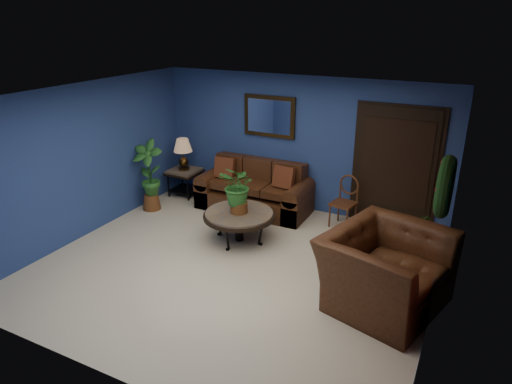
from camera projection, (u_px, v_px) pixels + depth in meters
The scene contains 18 objects.
floor at pixel (234, 266), 6.76m from camera, with size 5.50×5.50×0.00m, color beige.
wall_back at pixel (299, 144), 8.39m from camera, with size 5.50×0.04×2.50m, color navy.
wall_left at pixel (86, 161), 7.46m from camera, with size 0.04×5.00×2.50m, color navy.
wall_right_brick at pixel (444, 226), 5.15m from camera, with size 0.04×5.00×2.50m, color maroon.
ceiling at pixel (231, 96), 5.85m from camera, with size 5.50×5.00×0.02m, color silver.
crown_molding at pixel (458, 123), 4.74m from camera, with size 0.03×5.00×0.14m, color white.
wall_mirror at pixel (269, 116), 8.43m from camera, with size 1.02×0.06×0.77m, color #462D12.
closet_door at pixel (395, 169), 7.70m from camera, with size 1.44×0.06×2.18m, color black.
wreath at pixel (445, 187), 5.06m from camera, with size 0.72×0.72×0.16m, color black.
sofa at pixel (256, 193), 8.67m from camera, with size 2.11×0.91×0.95m.
coffee_table at pixel (239, 216), 7.38m from camera, with size 1.17×1.17×0.50m.
end_table at pixel (185, 176), 9.28m from camera, with size 0.60×0.60×0.55m.
table_lamp at pixel (183, 150), 9.08m from camera, with size 0.37×0.37×0.62m.
side_chair at pixel (346, 198), 7.90m from camera, with size 0.45×0.45×0.91m.
armchair at pixel (385, 270), 5.73m from camera, with size 1.50×1.31×0.97m, color #4C2615.
coffee_plant at pixel (239, 187), 7.20m from camera, with size 0.69×0.63×0.79m.
floor_plant at pixel (417, 236), 6.81m from camera, with size 0.35×0.29×0.77m.
tall_plant at pixel (149, 173), 8.48m from camera, with size 0.63×0.47×1.35m.
Camera 1 is at (2.94, -5.12, 3.49)m, focal length 32.00 mm.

